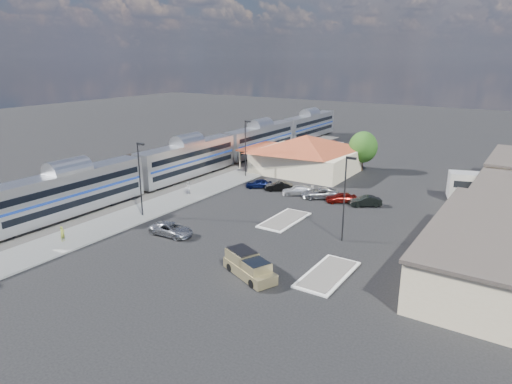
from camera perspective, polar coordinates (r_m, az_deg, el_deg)
The scene contains 23 objects.
ground at distance 53.91m, azimuth -1.18°, elevation -3.41°, with size 280.00×280.00×0.00m, color black.
railbed at distance 72.61m, azimuth -11.44°, elevation 1.63°, with size 16.00×100.00×0.12m, color #4C4944.
platform at distance 65.33m, azimuth -6.97°, elevation 0.18°, with size 5.50×92.00×0.18m, color gray.
passenger_train at distance 71.72m, azimuth -8.46°, elevation 3.91°, with size 3.00×104.00×5.55m.
freight_cars at distance 76.40m, azimuth -11.51°, elevation 3.81°, with size 2.80×46.00×4.00m.
station_depot at distance 75.28m, azimuth 6.19°, elevation 4.81°, with size 18.35×12.24×6.20m.
traffic_island_south at distance 53.51m, azimuth 3.58°, elevation -3.48°, with size 3.30×7.50×0.21m.
traffic_island_north at distance 41.19m, azimuth 8.94°, elevation -10.10°, with size 3.30×7.50×0.21m.
lamp_plat_s at distance 54.85m, azimuth -14.29°, elevation 2.26°, with size 1.08×0.25×9.00m.
lamp_plat_n at distance 71.22m, azimuth -1.28°, elevation 6.03°, with size 1.08×0.25×9.00m.
lamp_lot at distance 46.86m, azimuth 11.13°, elevation 0.02°, with size 1.08×0.25×9.00m.
tree_depot at distance 77.62m, azimuth 13.24°, elevation 5.49°, with size 4.71×4.71×6.63m.
pickup_truck at distance 40.14m, azimuth -0.82°, elevation -9.31°, with size 6.03×4.17×1.96m.
suv at distance 49.77m, azimuth -10.53°, elevation -4.61°, with size 2.27×4.93×1.37m, color #A5A8AD.
coach_bus at distance 66.66m, azimuth 28.02°, elevation 0.55°, with size 12.27×5.96×3.86m.
person_a at distance 51.04m, azimuth -23.04°, elevation -4.82°, with size 0.58×0.38×1.59m, color #AFB93A.
person_b at distance 63.41m, azimuth -8.55°, elevation 0.52°, with size 0.85×0.66×1.75m, color silver.
parked_car_a at distance 66.34m, azimuth 0.34°, elevation 1.07°, with size 1.54×3.83×1.31m, color #0C143F.
parked_car_b at distance 64.99m, azimuth 2.86°, elevation 0.72°, with size 1.38×3.97×1.31m, color black.
parked_car_c at distance 63.27m, azimuth 5.23°, elevation 0.21°, with size 1.80×4.43×1.29m, color silver.
parked_car_d at distance 62.16m, azimuth 7.97°, elevation -0.13°, with size 2.32×5.03×1.40m, color gray.
parked_car_e at distance 60.70m, azimuth 10.58°, elevation -0.69°, with size 1.61×4.01×1.37m, color maroon.
parked_car_f at distance 59.91m, azimuth 13.51°, elevation -1.12°, with size 1.41×4.03×1.33m, color black.
Camera 1 is at (28.41, -41.89, 18.55)m, focal length 32.00 mm.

